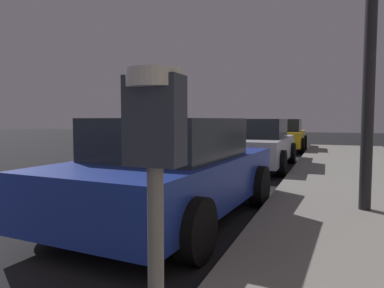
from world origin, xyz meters
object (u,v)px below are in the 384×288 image
car_silver (255,144)px  car_yellow_cab (281,135)px  parking_meter (155,174)px  car_blue (172,170)px

car_silver → car_yellow_cab: bearing=90.0°
parking_meter → car_yellow_cab: size_ratio=0.35×
car_blue → car_silver: size_ratio=0.91×
parking_meter → car_blue: parking_meter is taller
parking_meter → car_silver: 9.34m
parking_meter → car_blue: (-1.51, 3.40, -0.53)m
car_blue → car_yellow_cab: (0.00, 11.69, 0.01)m
car_blue → car_yellow_cab: same height
parking_meter → car_blue: bearing=113.9°
car_blue → car_yellow_cab: size_ratio=1.02×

